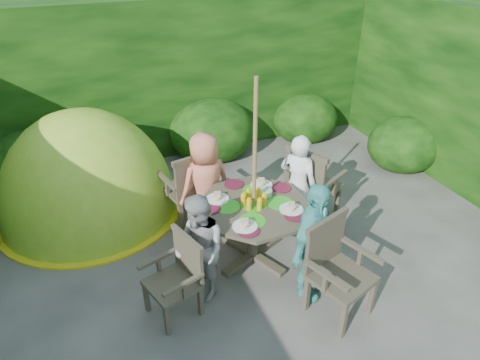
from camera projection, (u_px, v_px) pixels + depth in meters
name	position (u px, v px, depth m)	size (l,w,h in m)	color
ground	(263.00, 296.00, 4.57)	(60.00, 60.00, 0.00)	#44423D
hedge_enclosure	(218.00, 140.00, 4.98)	(9.00, 9.00, 2.50)	black
patio_table	(254.00, 213.00, 4.79)	(1.70, 1.70, 0.90)	#3A3326
parasol_pole	(254.00, 178.00, 4.55)	(0.04, 0.04, 2.20)	brown
garden_chair_right	(311.00, 183.00, 5.49)	(0.76, 0.80, 1.04)	#3A3326
garden_chair_left	(178.00, 276.00, 4.20)	(0.58, 0.62, 0.84)	#3A3326
garden_chair_back	(190.00, 186.00, 5.48)	(0.70, 0.64, 0.99)	#3A3326
garden_chair_front	(336.00, 267.00, 4.19)	(0.73, 0.68, 0.99)	#3A3326
child_right	(298.00, 184.00, 5.26)	(0.48, 0.32, 1.33)	white
child_left	(200.00, 249.00, 4.31)	(0.59, 0.46, 1.21)	#A8A6A2
child_back	(206.00, 184.00, 5.24)	(0.66, 0.43, 1.35)	#E57E5E
child_front	(312.00, 242.00, 4.29)	(0.79, 0.33, 1.35)	#52BFB5
dome_tent	(93.00, 209.00, 5.97)	(2.72, 2.72, 2.86)	#8ABD24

